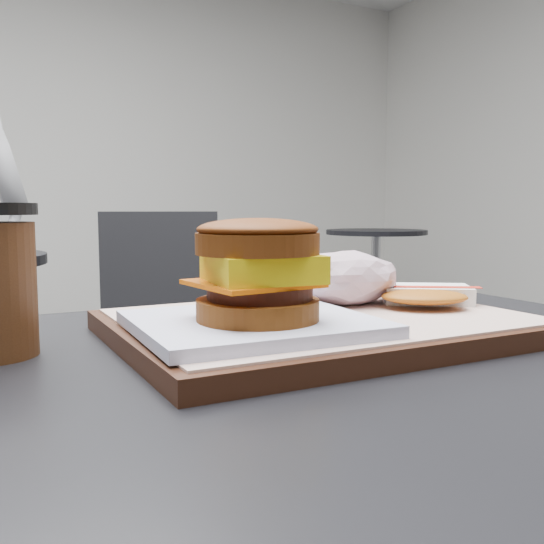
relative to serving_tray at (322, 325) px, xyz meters
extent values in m
cube|color=black|center=(-0.05, -0.06, -0.03)|extent=(0.80, 0.60, 0.04)
cube|color=black|center=(0.00, 0.00, 0.00)|extent=(0.38, 0.28, 0.02)
cube|color=beige|center=(0.00, 0.00, 0.01)|extent=(0.36, 0.26, 0.00)
cube|color=white|center=(-0.09, -0.03, 0.02)|extent=(0.20, 0.18, 0.01)
cylinder|color=#65340E|center=(-0.09, -0.04, 0.03)|extent=(0.10, 0.10, 0.02)
cylinder|color=#341007|center=(-0.09, -0.04, 0.04)|extent=(0.09, 0.09, 0.01)
cube|color=orange|center=(-0.09, -0.04, 0.05)|extent=(0.10, 0.10, 0.00)
cube|color=yellow|center=(-0.09, -0.04, 0.06)|extent=(0.09, 0.09, 0.02)
cylinder|color=#64310E|center=(-0.09, -0.04, 0.08)|extent=(0.10, 0.10, 0.02)
ellipsoid|color=brown|center=(-0.09, -0.04, 0.09)|extent=(0.10, 0.10, 0.02)
cube|color=white|center=(0.14, 0.01, 0.02)|extent=(0.11, 0.09, 0.02)
cube|color=red|center=(0.14, 0.00, 0.03)|extent=(0.08, 0.06, 0.00)
ellipsoid|color=orange|center=(0.11, -0.02, 0.02)|extent=(0.11, 0.10, 0.01)
cylinder|color=#B0B0B6|center=(0.12, 1.53, -0.56)|extent=(0.06, 0.06, 0.44)
cube|color=black|center=(0.12, 1.53, -0.32)|extent=(0.55, 0.55, 0.04)
cube|color=black|center=(0.31, 1.53, -0.10)|extent=(0.38, 0.18, 0.40)
cylinder|color=black|center=(2.15, 2.74, -0.77)|extent=(0.40, 0.40, 0.02)
cylinder|color=#A5A5AA|center=(2.15, 2.74, -0.41)|extent=(0.06, 0.06, 0.70)
cylinder|color=black|center=(2.15, 2.74, -0.04)|extent=(0.66, 0.66, 0.03)
cylinder|color=black|center=(1.75, 4.44, -0.77)|extent=(0.40, 0.40, 0.02)
cylinder|color=#A5A5AA|center=(1.75, 4.44, -0.41)|extent=(0.06, 0.06, 0.70)
cylinder|color=black|center=(1.75, 4.44, -0.04)|extent=(0.66, 0.66, 0.03)
camera|label=1|loc=(-0.30, -0.48, 0.11)|focal=40.00mm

